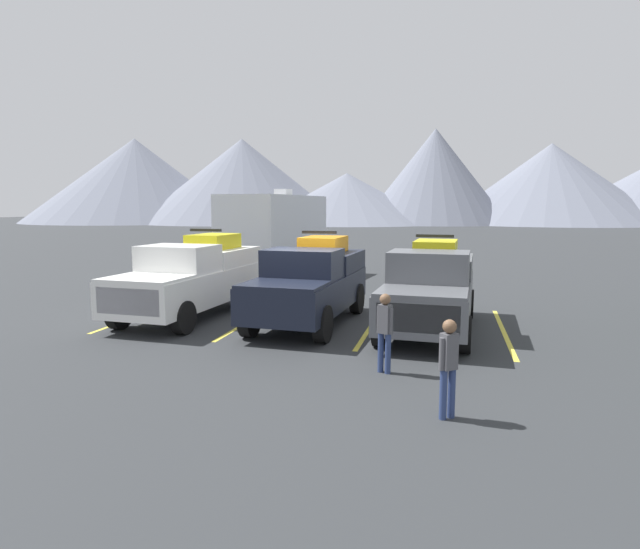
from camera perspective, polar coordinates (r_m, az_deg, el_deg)
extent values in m
plane|color=#2D3033|center=(14.15, -1.63, -5.69)|extent=(240.00, 240.00, 0.00)
cube|color=white|center=(15.74, -13.98, -1.27)|extent=(2.40, 5.76, 0.93)
cube|color=white|center=(13.98, -18.30, -0.41)|extent=(2.08, 1.69, 0.08)
cube|color=white|center=(15.20, -15.06, 1.62)|extent=(2.03, 1.58, 0.77)
cube|color=slate|center=(14.71, -16.27, 1.54)|extent=(1.84, 0.32, 0.57)
cube|color=white|center=(16.97, -11.42, 1.89)|extent=(2.18, 2.71, 0.52)
cube|color=silver|center=(13.44, -20.08, -2.77)|extent=(1.77, 0.16, 0.65)
cylinder|color=black|center=(13.71, -14.58, -4.53)|extent=(0.33, 0.87, 0.85)
cylinder|color=black|center=(14.79, -20.94, -3.92)|extent=(0.33, 0.87, 0.85)
cylinder|color=black|center=(17.05, -7.86, -2.04)|extent=(0.33, 0.87, 0.85)
cylinder|color=black|center=(17.92, -13.42, -1.71)|extent=(0.33, 0.87, 0.85)
cube|color=yellow|center=(16.93, -11.46, 3.54)|extent=(1.24, 1.72, 0.45)
cylinder|color=black|center=(16.20, -10.96, 3.36)|extent=(0.20, 0.45, 0.44)
cylinder|color=black|center=(16.66, -13.82, 3.39)|extent=(0.20, 0.45, 0.44)
cylinder|color=black|center=(17.22, -9.19, 3.64)|extent=(0.20, 0.45, 0.44)
cylinder|color=black|center=(17.65, -11.93, 3.66)|extent=(0.20, 0.45, 0.44)
cube|color=black|center=(16.50, -12.27, 4.72)|extent=(1.04, 0.14, 0.08)
cube|color=black|center=(14.33, -1.25, -1.92)|extent=(2.34, 5.41, 0.87)
cube|color=black|center=(12.48, -3.97, -1.12)|extent=(2.04, 1.59, 0.08)
cube|color=black|center=(13.77, -1.87, 1.16)|extent=(2.00, 1.48, 0.77)
cube|color=slate|center=(13.25, -2.64, 1.07)|extent=(1.81, 0.32, 0.57)
cube|color=black|center=(15.59, 0.38, 1.47)|extent=(2.14, 2.55, 0.54)
cube|color=silver|center=(11.90, -5.18, -3.66)|extent=(1.74, 0.16, 0.61)
cylinder|color=black|center=(12.45, 0.30, -5.39)|extent=(0.33, 0.91, 0.90)
cylinder|color=black|center=(13.10, -7.63, -4.81)|extent=(0.33, 0.91, 0.90)
cylinder|color=black|center=(15.87, 4.02, -2.61)|extent=(0.33, 0.91, 0.90)
cylinder|color=black|center=(16.38, -2.41, -2.29)|extent=(0.33, 0.91, 0.90)
cube|color=orange|center=(15.55, 0.38, 3.29)|extent=(1.21, 1.62, 0.45)
cylinder|color=black|center=(14.91, 1.49, 3.09)|extent=(0.20, 0.45, 0.44)
cylinder|color=black|center=(15.18, -1.86, 3.16)|extent=(0.20, 0.45, 0.44)
cylinder|color=black|center=(15.94, 2.52, 3.36)|extent=(0.20, 0.45, 0.44)
cylinder|color=black|center=(16.19, -0.64, 3.43)|extent=(0.20, 0.45, 0.44)
cube|color=black|center=(15.11, -0.09, 4.59)|extent=(1.02, 0.14, 0.08)
cube|color=#595B60|center=(13.86, 11.79, -2.53)|extent=(2.35, 5.71, 0.87)
cube|color=#595B60|center=(11.81, 10.97, -1.89)|extent=(2.04, 1.68, 0.08)
cube|color=#595B60|center=(13.25, 11.69, 0.71)|extent=(2.00, 1.56, 0.82)
cube|color=slate|center=(12.67, 11.46, 0.60)|extent=(1.80, 0.33, 0.60)
cube|color=#595B60|center=(15.26, 12.37, 0.98)|extent=(2.14, 2.69, 0.51)
cube|color=silver|center=(11.15, 10.51, -4.69)|extent=(1.73, 0.16, 0.61)
cylinder|color=black|center=(12.04, 15.39, -6.27)|extent=(0.33, 0.85, 0.83)
cylinder|color=black|center=(12.22, 6.52, -5.85)|extent=(0.33, 0.85, 0.83)
cylinder|color=black|center=(15.77, 15.78, -3.07)|extent=(0.33, 0.85, 0.83)
cylinder|color=black|center=(15.91, 9.00, -2.79)|extent=(0.33, 0.85, 0.83)
cube|color=yellow|center=(15.22, 12.42, 2.78)|extent=(1.21, 1.71, 0.45)
cylinder|color=black|center=(14.62, 14.04, 2.53)|extent=(0.20, 0.45, 0.44)
cylinder|color=black|center=(14.70, 10.46, 2.65)|extent=(0.20, 0.45, 0.44)
cylinder|color=black|center=(15.75, 14.25, 2.86)|extent=(0.20, 0.45, 0.44)
cylinder|color=black|center=(15.82, 10.93, 2.97)|extent=(0.20, 0.45, 0.44)
cube|color=black|center=(14.73, 12.32, 4.10)|extent=(1.02, 0.14, 0.08)
cube|color=gold|center=(16.81, -18.08, -3.94)|extent=(0.12, 5.50, 0.01)
cube|color=gold|center=(15.32, -7.12, -4.72)|extent=(0.12, 5.50, 0.01)
cube|color=gold|center=(14.48, 5.66, -5.40)|extent=(0.12, 5.50, 0.01)
cube|color=gold|center=(14.43, 19.25, -5.84)|extent=(0.12, 5.50, 0.01)
cube|color=silver|center=(23.33, -4.91, 4.67)|extent=(3.31, 6.39, 3.14)
cube|color=#595960|center=(23.91, -7.75, 5.07)|extent=(0.73, 5.84, 0.24)
cube|color=silver|center=(24.14, -4.01, 8.85)|extent=(0.68, 0.77, 0.30)
cube|color=#333333|center=(20.26, -9.30, -0.88)|extent=(0.26, 1.21, 0.12)
cylinder|color=black|center=(22.32, -2.90, 0.13)|extent=(0.31, 0.78, 0.76)
cylinder|color=black|center=(23.37, -8.28, 0.39)|extent=(0.31, 0.78, 0.76)
cylinder|color=black|center=(23.66, -1.48, 0.56)|extent=(0.31, 0.78, 0.76)
cylinder|color=black|center=(24.65, -6.64, 0.79)|extent=(0.31, 0.78, 0.76)
cylinder|color=navy|center=(8.45, 14.05, -12.33)|extent=(0.11, 0.11, 0.78)
cylinder|color=navy|center=(8.35, 13.20, -12.53)|extent=(0.11, 0.11, 0.78)
cube|color=#4C4C51|center=(8.20, 13.77, -8.07)|extent=(0.29, 0.28, 0.55)
sphere|color=brown|center=(8.11, 13.85, -5.48)|extent=(0.21, 0.21, 0.21)
cylinder|color=#4C4C51|center=(8.29, 14.43, -8.12)|extent=(0.09, 0.09, 0.49)
cylinder|color=#4C4C51|center=(8.13, 13.08, -8.38)|extent=(0.09, 0.09, 0.49)
cylinder|color=navy|center=(10.31, 7.36, -8.50)|extent=(0.11, 0.11, 0.79)
cylinder|color=navy|center=(10.39, 6.59, -8.37)|extent=(0.11, 0.11, 0.79)
cube|color=#4C4C51|center=(10.19, 7.03, -4.80)|extent=(0.28, 0.26, 0.56)
sphere|color=brown|center=(10.11, 7.07, -2.67)|extent=(0.21, 0.21, 0.21)
cylinder|color=#4C4C51|center=(10.13, 7.65, -5.04)|extent=(0.09, 0.09, 0.50)
cylinder|color=#4C4C51|center=(10.26, 6.42, -4.87)|extent=(0.09, 0.09, 0.50)
cone|color=slate|center=(114.44, -19.29, 9.58)|extent=(43.32, 43.32, 16.65)
cone|color=slate|center=(104.14, -8.39, 9.98)|extent=(40.43, 40.43, 15.95)
cone|color=slate|center=(97.43, 2.92, 8.22)|extent=(34.23, 34.23, 9.14)
cone|color=slate|center=(98.42, 12.30, 10.32)|extent=(26.58, 26.58, 16.92)
cone|color=slate|center=(105.77, 23.64, 8.99)|extent=(38.89, 38.89, 14.44)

